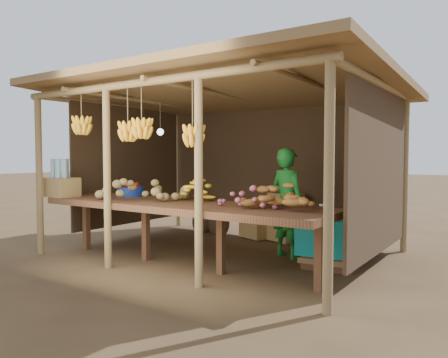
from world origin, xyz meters
The scene contains 13 objects.
ground centered at (0.00, 0.00, 0.00)m, with size 60.00×60.00×0.00m, color brown.
stall_structure centered at (-0.04, -0.01, 1.92)m, with size 4.70×3.50×2.43m.
counter centered at (0.00, -0.95, 0.74)m, with size 3.90×1.05×0.80m.
potato_heap centered at (-0.67, -0.93, 0.99)m, with size 1.13×0.68×0.37m, color #947E4C, non-canonical shape.
sweet_potato_heap centered at (1.23, -0.85, 0.98)m, with size 1.01×0.61×0.36m, color #A76B2B, non-canonical shape.
onion_heap centered at (0.95, -1.00, 0.98)m, with size 0.70×0.42×0.35m, color #B9596E, non-canonical shape.
banana_pile centered at (0.01, -0.73, 0.97)m, with size 0.54×0.33×0.34m, color yellow, non-canonical shape.
tomato_basin centered at (-1.14, -0.68, 0.88)m, with size 0.38×0.38×0.20m.
bottle_box centered at (-1.90, -1.27, 1.00)m, with size 0.45×0.36×0.54m.
vendor centered at (0.86, 0.25, 0.74)m, with size 0.54×0.35×1.48m, color #1B7A28.
tarp_crate centered at (1.54, 0.06, 0.33)m, with size 0.74×0.66×0.80m.
carton_stack centered at (0.20, 1.20, 0.34)m, with size 1.12×0.55×0.77m.
burlap_sacks centered at (-1.10, 1.20, 0.23)m, with size 0.74×0.39×0.52m.
Camera 1 is at (3.44, -5.08, 1.37)m, focal length 35.00 mm.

